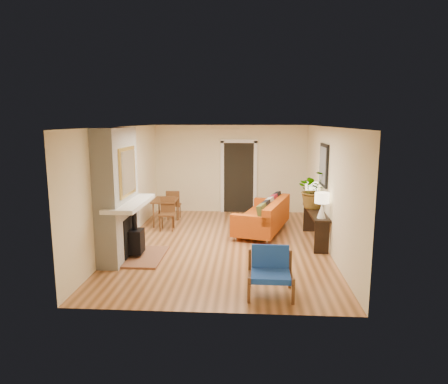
{
  "coord_description": "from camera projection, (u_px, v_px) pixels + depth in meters",
  "views": [
    {
      "loc": [
        0.55,
        -8.58,
        2.73
      ],
      "look_at": [
        0.0,
        0.2,
        1.15
      ],
      "focal_mm": 32.0,
      "sensor_mm": 36.0,
      "label": 1
    }
  ],
  "objects": [
    {
      "name": "dining_table",
      "position": [
        168.0,
        204.0,
        10.58
      ],
      "size": [
        0.67,
        1.54,
        0.83
      ],
      "color": "brown",
      "rests_on": "ground"
    },
    {
      "name": "console_table",
      "position": [
        315.0,
        217.0,
        9.03
      ],
      "size": [
        0.34,
        1.85,
        0.72
      ],
      "color": "black",
      "rests_on": "ground"
    },
    {
      "name": "lamp_near",
      "position": [
        322.0,
        202.0,
        8.26
      ],
      "size": [
        0.3,
        0.3,
        0.54
      ],
      "color": "white",
      "rests_on": "console_table"
    },
    {
      "name": "sofa",
      "position": [
        266.0,
        217.0,
        9.89
      ],
      "size": [
        1.53,
        2.39,
        0.87
      ],
      "color": "silver",
      "rests_on": "ground"
    },
    {
      "name": "fireplace",
      "position": [
        119.0,
        197.0,
        7.87
      ],
      "size": [
        1.09,
        1.68,
        2.6
      ],
      "color": "white",
      "rests_on": "ground"
    },
    {
      "name": "ottoman",
      "position": [
        254.0,
        225.0,
        9.71
      ],
      "size": [
        0.91,
        0.91,
        0.39
      ],
      "color": "silver",
      "rests_on": "ground"
    },
    {
      "name": "houseplant",
      "position": [
        314.0,
        189.0,
        9.19
      ],
      "size": [
        0.93,
        0.85,
        0.89
      ],
      "primitive_type": "imported",
      "rotation": [
        0.0,
        0.0,
        0.22
      ],
      "color": "#1E5919",
      "rests_on": "console_table"
    },
    {
      "name": "lamp_far",
      "position": [
        312.0,
        191.0,
        9.62
      ],
      "size": [
        0.3,
        0.3,
        0.54
      ],
      "color": "white",
      "rests_on": "console_table"
    },
    {
      "name": "blue_chair",
      "position": [
        270.0,
        269.0,
        6.36
      ],
      "size": [
        0.72,
        0.71,
        0.74
      ],
      "color": "brown",
      "rests_on": "ground"
    },
    {
      "name": "room_shell",
      "position": [
        251.0,
        174.0,
        11.28
      ],
      "size": [
        6.5,
        6.5,
        6.5
      ],
      "color": "#BA7747",
      "rests_on": "ground"
    }
  ]
}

